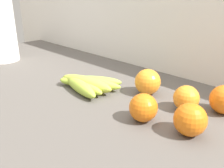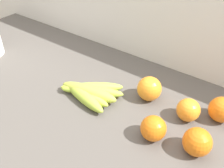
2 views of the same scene
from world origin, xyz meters
The scene contains 7 objects.
wall_back centered at (0.00, 0.37, 0.65)m, with size 1.96×0.06×1.30m, color silver.
banana_bunch centered at (0.00, 0.04, 0.95)m, with size 0.20×0.16×0.04m.
orange_front centered at (0.24, 0.01, 0.96)m, with size 0.07×0.07×0.07m, color orange.
orange_far_right centered at (0.28, 0.13, 0.96)m, with size 0.07×0.07×0.07m, color orange.
orange_back_right centered at (0.35, 0.03, 0.96)m, with size 0.07×0.07×0.07m, color orange.
orange_right centered at (0.15, 0.14, 0.97)m, with size 0.08×0.08×0.08m, color orange.
orange_center centered at (0.36, 0.18, 0.96)m, with size 0.07×0.07×0.07m, color orange.
Camera 2 is at (0.42, -0.42, 1.44)m, focal length 40.69 mm.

